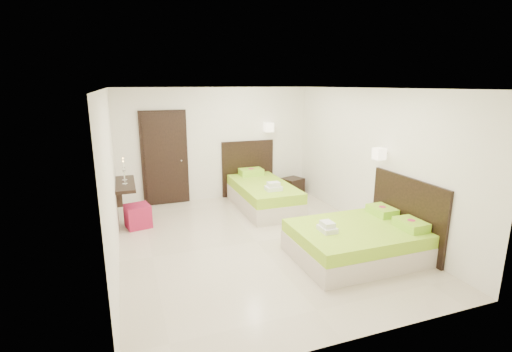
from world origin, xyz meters
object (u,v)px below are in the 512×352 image
object	(u,v)px
bed_single	(262,193)
ottoman	(138,216)
bed_double	(360,239)
nightstand	(292,186)

from	to	relation	value
bed_single	ottoman	world-z (taller)	bed_single
bed_double	ottoman	distance (m)	4.10
nightstand	bed_double	bearing A→B (deg)	-116.74
nightstand	ottoman	world-z (taller)	ottoman
nightstand	ottoman	size ratio (longest dim) A/B	1.06
bed_single	nightstand	distance (m)	1.23
bed_single	bed_double	xyz separation A→B (m)	(0.59, -2.83, -0.03)
bed_single	ottoman	bearing A→B (deg)	-172.92
bed_double	ottoman	bearing A→B (deg)	142.46
nightstand	ottoman	bearing A→B (deg)	175.36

